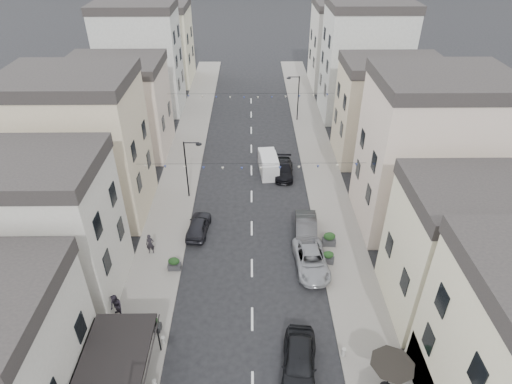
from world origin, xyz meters
TOP-DOWN VIEW (x-y plane):
  - sidewalk_left at (-7.50, 32.00)m, footprint 4.00×76.00m
  - sidewalk_right at (7.50, 32.00)m, footprint 4.00×76.00m
  - boutique_awning at (-7.25, 5.00)m, footprint 3.77×7.50m
  - buildings_row_left at (-14.50, 37.75)m, footprint 10.20×54.16m
  - buildings_row_right at (14.50, 36.59)m, footprint 10.20×54.16m
  - streetlamp_left_far at (-5.82, 26.00)m, footprint 1.70×0.56m
  - streetlamp_right_far at (5.82, 44.00)m, footprint 1.70×0.56m
  - bunting_near at (0.00, 22.00)m, footprint 19.00×0.28m
  - bunting_far at (0.00, 38.00)m, footprint 19.00×0.28m
  - parked_car_a at (2.80, 7.03)m, footprint 2.65×5.28m
  - parked_car_b at (4.60, 19.66)m, footprint 2.14×5.15m
  - parked_car_c at (4.60, 16.04)m, footprint 2.71×5.38m
  - parked_car_d at (3.43, 30.02)m, footprint 2.11×4.70m
  - parked_car_e at (-4.60, 20.52)m, footprint 2.09×4.36m
  - delivery_van at (1.81, 30.60)m, footprint 2.15×4.56m
  - pedestrian_a at (-8.18, 17.78)m, footprint 0.67×0.47m
  - pedestrian_b at (-9.20, 11.25)m, footprint 1.19×1.17m
  - planter_la at (-6.55, 10.11)m, footprint 1.06×0.68m
  - planter_lb at (-6.00, 15.84)m, footprint 1.01×0.57m
  - planter_ra at (8.22, 7.64)m, footprint 1.23×0.97m
  - planter_rb at (6.00, 16.47)m, footprint 1.09×0.80m
  - planter_rc at (6.41, 18.59)m, footprint 1.15×0.68m

SIDE VIEW (x-z plane):
  - sidewalk_left at x=-7.50m, z-range 0.00..0.12m
  - sidewalk_right at x=7.50m, z-range 0.00..0.12m
  - planter_rb at x=6.00m, z-range 0.10..1.19m
  - planter_la at x=-6.55m, z-range 0.10..1.22m
  - planter_lb at x=-6.00m, z-range 0.10..1.23m
  - parked_car_d at x=3.43m, z-range 0.00..1.34m
  - planter_ra at x=8.22m, z-range 0.10..1.31m
  - parked_car_e at x=-4.60m, z-range 0.00..1.43m
  - planter_rc at x=6.41m, z-range 0.10..1.35m
  - parked_car_c at x=4.60m, z-range 0.00..1.46m
  - parked_car_b at x=4.60m, z-range 0.00..1.66m
  - parked_car_a at x=2.80m, z-range 0.00..1.72m
  - pedestrian_a at x=-8.18m, z-range 0.12..1.90m
  - delivery_van at x=1.81m, z-range -0.02..2.10m
  - pedestrian_b at x=-9.20m, z-range 0.12..2.05m
  - boutique_awning at x=-7.25m, z-range 1.48..4.75m
  - streetlamp_left_far at x=-5.82m, z-range 0.70..6.70m
  - streetlamp_right_far at x=5.82m, z-range 0.70..6.70m
  - bunting_near at x=0.00m, z-range 5.34..5.96m
  - bunting_far at x=0.00m, z-range 5.34..5.96m
  - buildings_row_left at x=-14.50m, z-range -0.88..13.12m
  - buildings_row_right at x=14.50m, z-range -0.93..13.57m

